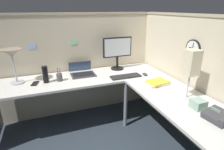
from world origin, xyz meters
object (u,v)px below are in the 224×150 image
pen_cup (59,77)px  cell_phone (35,83)px  desk_lamp_paper (191,64)px  monitor (117,51)px  book_stack (157,83)px  tissue_box (198,104)px  thermos_flask (45,74)px  keyboard (126,76)px  wall_clock (193,49)px  laptop (82,72)px  computer_mouse (145,74)px  office_phone (219,117)px  desk_lamp_dome (12,56)px

pen_cup → cell_phone: pen_cup is taller
desk_lamp_paper → monitor: bearing=105.2°
book_stack → tissue_box: 0.65m
monitor → thermos_flask: monitor is taller
keyboard → wall_clock: (0.62, -0.52, 0.45)m
laptop → tissue_box: laptop is taller
computer_mouse → pen_cup: pen_cup is taller
monitor → thermos_flask: bearing=-169.8°
keyboard → office_phone: office_phone is taller
pen_cup → book_stack: 1.27m
pen_cup → thermos_flask: (-0.17, 0.00, 0.06)m
pen_cup → thermos_flask: thermos_flask is taller
computer_mouse → tissue_box: size_ratio=0.87×
cell_phone → book_stack: size_ratio=0.48×
desk_lamp_dome → thermos_flask: desk_lamp_dome is taller
keyboard → computer_mouse: computer_mouse is taller
book_stack → tissue_box: size_ratio=2.50×
tissue_box → wall_clock: (0.32, 0.49, 0.41)m
pen_cup → wall_clock: size_ratio=0.82×
thermos_flask → office_phone: (1.36, -1.42, -0.07)m
office_phone → tissue_box: bearing=91.9°
monitor → cell_phone: 1.26m
cell_phone → book_stack: bearing=-6.3°
pen_cup → thermos_flask: 0.18m
laptop → thermos_flask: thermos_flask is taller
book_stack → desk_lamp_paper: 0.57m
desk_lamp_dome → book_stack: 1.83m
desk_lamp_dome → monitor: bearing=3.4°
monitor → cell_phone: size_ratio=3.47×
desk_lamp_paper → tissue_box: (-0.05, -0.21, -0.34)m
pen_cup → desk_lamp_paper: 1.61m
wall_clock → thermos_flask: bearing=157.1°
cell_phone → desk_lamp_paper: size_ratio=0.27×
thermos_flask → office_phone: 1.96m
keyboard → tissue_box: tissue_box is taller
office_phone → desk_lamp_paper: bearing=84.9°
desk_lamp_dome → cell_phone: size_ratio=3.09×
laptop → computer_mouse: (0.83, -0.40, -0.01)m
cell_phone → wall_clock: size_ratio=0.65×
monitor → computer_mouse: monitor is taller
pen_cup → tissue_box: (1.18, -1.19, -0.01)m
office_phone → book_stack: (-0.04, 0.87, -0.02)m
desk_lamp_paper → pen_cup: bearing=141.2°
laptop → office_phone: size_ratio=1.71×
book_stack → tissue_box: (0.03, -0.64, 0.02)m
laptop → wall_clock: 1.53m
cell_phone → desk_lamp_dome: bearing=168.3°
keyboard → tissue_box: 1.06m
computer_mouse → desk_lamp_paper: size_ratio=0.20×
cell_phone → desk_lamp_paper: 1.86m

